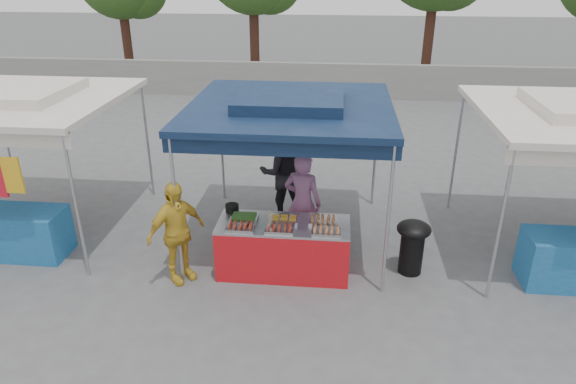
# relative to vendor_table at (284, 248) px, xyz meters

# --- Properties ---
(ground_plane) EXTENTS (80.00, 80.00, 0.00)m
(ground_plane) POSITION_rel_vendor_table_xyz_m (0.00, 0.10, -0.43)
(ground_plane) COLOR #525254
(back_wall) EXTENTS (40.00, 0.25, 1.20)m
(back_wall) POSITION_rel_vendor_table_xyz_m (0.00, 11.10, 0.17)
(back_wall) COLOR slate
(back_wall) RESTS_ON ground_plane
(main_canopy) EXTENTS (3.20, 3.20, 2.57)m
(main_canopy) POSITION_rel_vendor_table_xyz_m (0.00, 1.07, 1.94)
(main_canopy) COLOR #ABACB2
(main_canopy) RESTS_ON ground_plane
(neighbor_stall_left) EXTENTS (3.20, 3.20, 2.57)m
(neighbor_stall_left) POSITION_rel_vendor_table_xyz_m (-4.50, 0.67, 1.18)
(neighbor_stall_left) COLOR #ABACB2
(neighbor_stall_left) RESTS_ON ground_plane
(vendor_table) EXTENTS (2.00, 0.80, 0.85)m
(vendor_table) POSITION_rel_vendor_table_xyz_m (0.00, 0.00, 0.00)
(vendor_table) COLOR #B10F16
(vendor_table) RESTS_ON ground_plane
(food_tray_fl) EXTENTS (0.42, 0.30, 0.07)m
(food_tray_fl) POSITION_rel_vendor_table_xyz_m (-0.61, -0.24, 0.46)
(food_tray_fl) COLOR #B6B7BB
(food_tray_fl) RESTS_ON vendor_table
(food_tray_fm) EXTENTS (0.42, 0.30, 0.07)m
(food_tray_fm) POSITION_rel_vendor_table_xyz_m (-0.03, -0.23, 0.46)
(food_tray_fm) COLOR #B6B7BB
(food_tray_fm) RESTS_ON vendor_table
(food_tray_fr) EXTENTS (0.42, 0.30, 0.07)m
(food_tray_fr) POSITION_rel_vendor_table_xyz_m (0.65, -0.24, 0.46)
(food_tray_fr) COLOR #B6B7BB
(food_tray_fr) RESTS_ON vendor_table
(food_tray_bl) EXTENTS (0.42, 0.30, 0.07)m
(food_tray_bl) POSITION_rel_vendor_table_xyz_m (-0.61, 0.06, 0.46)
(food_tray_bl) COLOR #B6B7BB
(food_tray_bl) RESTS_ON vendor_table
(food_tray_bm) EXTENTS (0.42, 0.30, 0.07)m
(food_tray_bm) POSITION_rel_vendor_table_xyz_m (0.00, 0.08, 0.46)
(food_tray_bm) COLOR #B6B7BB
(food_tray_bm) RESTS_ON vendor_table
(food_tray_br) EXTENTS (0.42, 0.30, 0.07)m
(food_tray_br) POSITION_rel_vendor_table_xyz_m (0.59, 0.08, 0.46)
(food_tray_br) COLOR #B6B7BB
(food_tray_br) RESTS_ON vendor_table
(cooking_pot) EXTENTS (0.21, 0.21, 0.12)m
(cooking_pot) POSITION_rel_vendor_table_xyz_m (-0.85, 0.31, 0.49)
(cooking_pot) COLOR black
(cooking_pot) RESTS_ON vendor_table
(skewer_cup) EXTENTS (0.09, 0.09, 0.11)m
(skewer_cup) POSITION_rel_vendor_table_xyz_m (-0.18, -0.21, 0.48)
(skewer_cup) COLOR #ABACB2
(skewer_cup) RESTS_ON vendor_table
(wok_burner) EXTENTS (0.52, 0.52, 0.88)m
(wok_burner) POSITION_rel_vendor_table_xyz_m (1.97, 0.19, 0.09)
(wok_burner) COLOR black
(wok_burner) RESTS_ON ground_plane
(crate_left) EXTENTS (0.55, 0.39, 0.33)m
(crate_left) POSITION_rel_vendor_table_xyz_m (-0.38, 0.73, -0.26)
(crate_left) COLOR #123994
(crate_left) RESTS_ON ground_plane
(crate_right) EXTENTS (0.46, 0.32, 0.28)m
(crate_right) POSITION_rel_vendor_table_xyz_m (0.35, 0.56, -0.29)
(crate_right) COLOR #123994
(crate_right) RESTS_ON ground_plane
(crate_stacked) EXTENTS (0.43, 0.30, 0.26)m
(crate_stacked) POSITION_rel_vendor_table_xyz_m (0.35, 0.56, -0.02)
(crate_stacked) COLOR #123994
(crate_stacked) RESTS_ON crate_right
(vendor_woman) EXTENTS (0.72, 0.57, 1.72)m
(vendor_woman) POSITION_rel_vendor_table_xyz_m (0.24, 0.71, 0.44)
(vendor_woman) COLOR #7D4F76
(vendor_woman) RESTS_ON ground_plane
(helper_man) EXTENTS (0.99, 0.84, 1.78)m
(helper_man) POSITION_rel_vendor_table_xyz_m (-0.21, 1.89, 0.47)
(helper_man) COLOR black
(helper_man) RESTS_ON ground_plane
(customer_person) EXTENTS (0.92, 0.97, 1.61)m
(customer_person) POSITION_rel_vendor_table_xyz_m (-1.55, -0.37, 0.38)
(customer_person) COLOR gold
(customer_person) RESTS_ON ground_plane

